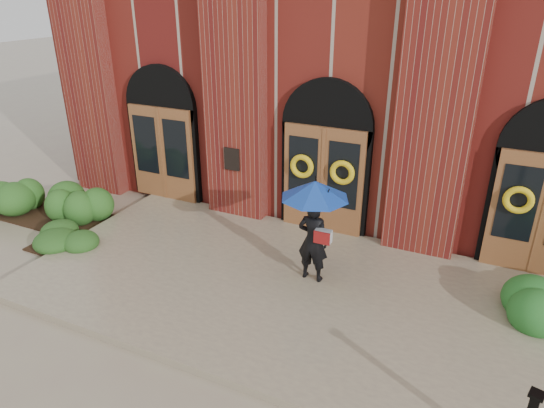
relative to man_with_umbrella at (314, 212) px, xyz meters
The scene contains 6 objects.
ground 1.81m from the man_with_umbrella, 133.56° to the right, with size 90.00×90.00×0.00m, color gray.
landing 1.69m from the man_with_umbrella, 141.71° to the right, with size 10.00×5.30×0.15m, color gray.
church_building 8.42m from the man_with_umbrella, 93.99° to the left, with size 16.20×12.53×7.00m.
man_with_umbrella is the anchor object (origin of this frame).
hedge_wall_left 7.41m from the man_with_umbrella, behind, with size 3.12×1.25×0.80m, color #27541C.
hedge_front_left 5.93m from the man_with_umbrella, behind, with size 1.29×1.10×0.46m, color #244C1A.
Camera 1 is at (3.33, -7.16, 5.49)m, focal length 32.00 mm.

